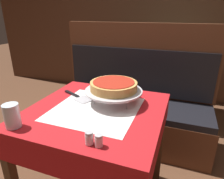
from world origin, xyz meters
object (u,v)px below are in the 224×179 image
pepper_shaker (99,140)px  napkin_holder (110,83)px  dining_table_front (96,124)px  dining_table_rear (172,66)px  water_glass_near (12,116)px  salt_shaker (89,138)px  booth_bench (132,110)px  pizza_server (78,97)px  condiment_caddy (178,55)px  pizza_pan_stand (114,91)px  deep_dish_pizza (114,86)px

pepper_shaker → napkin_holder: (-0.21, 0.68, 0.02)m
dining_table_front → dining_table_rear: (0.32, 1.62, 0.01)m
dining_table_front → water_glass_near: bearing=-132.8°
dining_table_rear → salt_shaker: salt_shaker is taller
salt_shaker → pepper_shaker: (0.05, 0.00, -0.00)m
napkin_holder → booth_bench: bearing=83.9°
pizza_server → salt_shaker: 0.54m
booth_bench → water_glass_near: (-0.32, -1.20, 0.48)m
dining_table_front → condiment_caddy: (0.38, 1.62, 0.15)m
napkin_holder → condiment_caddy: condiment_caddy is taller
dining_table_rear → pepper_shaker: size_ratio=13.92×
water_glass_near → napkin_holder: size_ratio=1.25×
water_glass_near → condiment_caddy: size_ratio=0.69×
water_glass_near → dining_table_rear: bearing=72.2°
dining_table_front → dining_table_rear: dining_table_rear is taller
water_glass_near → pizza_pan_stand: bearing=50.4°
dining_table_rear → water_glass_near: 2.05m
pizza_pan_stand → salt_shaker: pizza_pan_stand is taller
dining_table_rear → deep_dish_pizza: size_ratio=2.68×
pizza_pan_stand → salt_shaker: 0.45m
water_glass_near → pepper_shaker: bearing=0.9°
pepper_shaker → napkin_holder: napkin_holder is taller
booth_bench → condiment_caddy: 0.96m
dining_table_front → pizza_pan_stand: (0.07, 0.13, 0.18)m
booth_bench → dining_table_rear: bearing=67.6°
napkin_holder → dining_table_rear: bearing=73.9°
dining_table_rear → water_glass_near: (-0.63, -1.95, 0.16)m
dining_table_rear → napkin_holder: (-0.36, -1.26, 0.14)m
deep_dish_pizza → pizza_server: (-0.26, -0.01, -0.11)m
dining_table_front → pizza_server: pizza_server is taller
dining_table_rear → pizza_server: 1.59m
deep_dish_pizza → water_glass_near: 0.59m
dining_table_rear → water_glass_near: bearing=-107.8°
napkin_holder → water_glass_near: bearing=-110.9°
dining_table_rear → napkin_holder: bearing=-106.1°
dining_table_front → napkin_holder: 0.39m
dining_table_rear → deep_dish_pizza: bearing=-99.5°
booth_bench → pizza_server: size_ratio=6.04×
pepper_shaker → condiment_caddy: 1.96m
dining_table_rear → pizza_pan_stand: 1.52m
pizza_server → water_glass_near: bearing=-105.0°
booth_bench → water_glass_near: bearing=-104.8°
condiment_caddy → pizza_server: bearing=-110.8°
salt_shaker → pepper_shaker: bearing=0.0°
salt_shaker → condiment_caddy: condiment_caddy is taller
pizza_pan_stand → condiment_caddy: condiment_caddy is taller
water_glass_near → dining_table_front: bearing=47.2°
salt_shaker → condiment_caddy: size_ratio=0.34×
pepper_shaker → pizza_pan_stand: bearing=101.9°
pizza_server → condiment_caddy: (0.57, 1.51, 0.04)m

